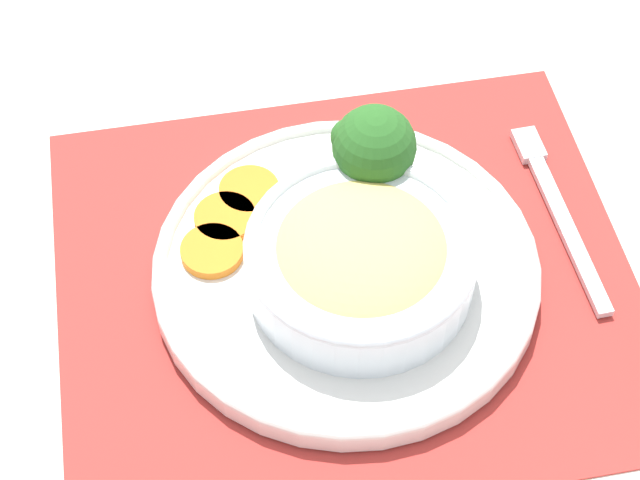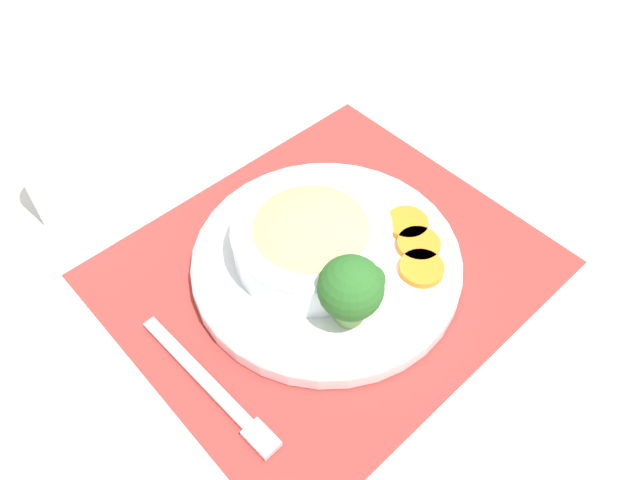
{
  "view_description": "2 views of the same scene",
  "coord_description": "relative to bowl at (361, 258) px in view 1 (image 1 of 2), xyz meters",
  "views": [
    {
      "loc": [
        -0.09,
        -0.44,
        0.65
      ],
      "look_at": [
        -0.02,
        0.01,
        0.04
      ],
      "focal_mm": 60.0,
      "sensor_mm": 36.0,
      "label": 1
    },
    {
      "loc": [
        0.27,
        0.29,
        0.53
      ],
      "look_at": [
        -0.0,
        -0.01,
        0.04
      ],
      "focal_mm": 35.0,
      "sensor_mm": 36.0,
      "label": 2
    }
  ],
  "objects": [
    {
      "name": "carrot_slice_near",
      "position": [
        -0.07,
        0.09,
        -0.02
      ],
      "size": [
        0.05,
        0.05,
        0.01
      ],
      "color": "orange",
      "rests_on": "plate"
    },
    {
      "name": "broccoli_floret",
      "position": [
        0.02,
        0.08,
        0.02
      ],
      "size": [
        0.06,
        0.06,
        0.08
      ],
      "color": "#759E51",
      "rests_on": "plate"
    },
    {
      "name": "plate",
      "position": [
        -0.01,
        0.02,
        -0.03
      ],
      "size": [
        0.28,
        0.28,
        0.02
      ],
      "color": "white",
      "rests_on": "placemat"
    },
    {
      "name": "placemat",
      "position": [
        -0.01,
        0.02,
        -0.04
      ],
      "size": [
        0.43,
        0.37,
        0.0
      ],
      "color": "#B2332D",
      "rests_on": "ground_plane"
    },
    {
      "name": "carrot_slice_far",
      "position": [
        -0.1,
        0.04,
        -0.02
      ],
      "size": [
        0.05,
        0.05,
        0.01
      ],
      "color": "orange",
      "rests_on": "plate"
    },
    {
      "name": "fork",
      "position": [
        0.16,
        0.06,
        -0.04
      ],
      "size": [
        0.03,
        0.18,
        0.01
      ],
      "rotation": [
        0.0,
        0.0,
        0.06
      ],
      "color": "silver",
      "rests_on": "placemat"
    },
    {
      "name": "carrot_slice_middle",
      "position": [
        -0.09,
        0.07,
        -0.02
      ],
      "size": [
        0.05,
        0.05,
        0.01
      ],
      "color": "orange",
      "rests_on": "plate"
    },
    {
      "name": "ground_plane",
      "position": [
        -0.01,
        0.02,
        -0.05
      ],
      "size": [
        4.0,
        4.0,
        0.0
      ],
      "primitive_type": "plane",
      "color": "beige"
    },
    {
      "name": "bowl",
      "position": [
        0.0,
        0.0,
        0.0
      ],
      "size": [
        0.16,
        0.16,
        0.05
      ],
      "color": "silver",
      "rests_on": "plate"
    }
  ]
}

